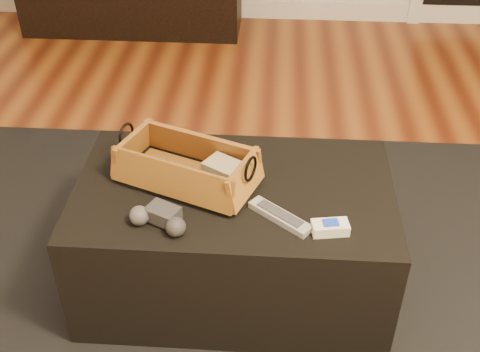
# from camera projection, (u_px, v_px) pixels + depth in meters

# --- Properties ---
(floor) EXTENTS (5.00, 5.50, 0.01)m
(floor) POSITION_uv_depth(u_px,v_px,m) (280.00, 349.00, 1.91)
(floor) COLOR brown
(floor) RESTS_ON ground
(baseboard) EXTENTS (5.00, 0.04, 0.12)m
(baseboard) POSITION_uv_depth(u_px,v_px,m) (286.00, 10.00, 4.06)
(baseboard) COLOR white
(baseboard) RESTS_ON floor
(area_rug) EXTENTS (2.60, 2.00, 0.01)m
(area_rug) POSITION_uv_depth(u_px,v_px,m) (234.00, 293.00, 2.09)
(area_rug) COLOR black
(area_rug) RESTS_ON floor
(ottoman) EXTENTS (1.00, 0.60, 0.42)m
(ottoman) POSITION_uv_depth(u_px,v_px,m) (234.00, 237.00, 2.00)
(ottoman) COLOR black
(ottoman) RESTS_ON area_rug
(tv_remote) EXTENTS (0.24, 0.11, 0.02)m
(tv_remote) POSITION_uv_depth(u_px,v_px,m) (179.00, 175.00, 1.88)
(tv_remote) COLOR black
(tv_remote) RESTS_ON wicker_basket
(cloth_bundle) EXTENTS (0.15, 0.13, 0.07)m
(cloth_bundle) POSITION_uv_depth(u_px,v_px,m) (225.00, 172.00, 1.86)
(cloth_bundle) COLOR tan
(cloth_bundle) RESTS_ON wicker_basket
(wicker_basket) EXTENTS (0.49, 0.37, 0.15)m
(wicker_basket) POSITION_uv_depth(u_px,v_px,m) (187.00, 168.00, 1.87)
(wicker_basket) COLOR #945F21
(wicker_basket) RESTS_ON ottoman
(game_controller) EXTENTS (0.19, 0.14, 0.06)m
(game_controller) POSITION_uv_depth(u_px,v_px,m) (160.00, 218.00, 1.71)
(game_controller) COLOR #2E2E31
(game_controller) RESTS_ON ottoman
(silver_remote) EXTENTS (0.19, 0.17, 0.02)m
(silver_remote) POSITION_uv_depth(u_px,v_px,m) (280.00, 216.00, 1.75)
(silver_remote) COLOR #B1B3B9
(silver_remote) RESTS_ON ottoman
(cream_gadget) EXTENTS (0.11, 0.07, 0.04)m
(cream_gadget) POSITION_uv_depth(u_px,v_px,m) (330.00, 227.00, 1.70)
(cream_gadget) COLOR white
(cream_gadget) RESTS_ON ottoman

